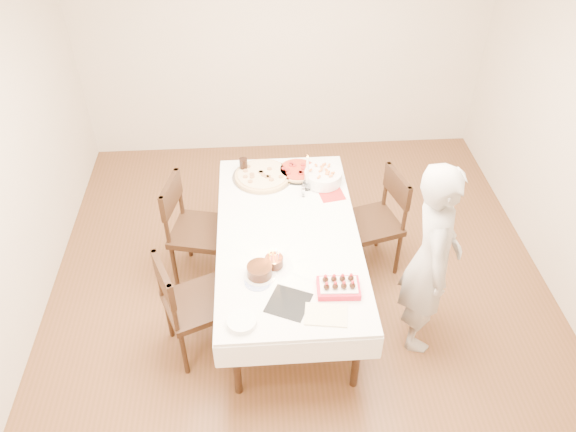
{
  "coord_description": "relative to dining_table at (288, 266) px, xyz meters",
  "views": [
    {
      "loc": [
        -0.35,
        -3.33,
        3.78
      ],
      "look_at": [
        -0.12,
        0.04,
        0.93
      ],
      "focal_mm": 35.0,
      "sensor_mm": 36.0,
      "label": 1
    }
  ],
  "objects": [
    {
      "name": "pizza_white",
      "position": [
        -0.18,
        0.77,
        0.4
      ],
      "size": [
        0.56,
        0.56,
        0.04
      ],
      "primitive_type": "cylinder",
      "rotation": [
        0.0,
        0.0,
        0.01
      ],
      "color": "beige",
      "rests_on": "dining_table"
    },
    {
      "name": "wall_back",
      "position": [
        0.12,
        2.46,
        0.98
      ],
      "size": [
        4.5,
        0.04,
        2.7
      ],
      "primitive_type": "cube",
      "color": "beige",
      "rests_on": "floor"
    },
    {
      "name": "cake_board",
      "position": [
        -0.05,
        -0.74,
        0.38
      ],
      "size": [
        0.37,
        0.37,
        0.01
      ],
      "primitive_type": "cube",
      "rotation": [
        0.0,
        0.0,
        -0.43
      ],
      "color": "black",
      "rests_on": "dining_table"
    },
    {
      "name": "shaker_pair",
      "position": [
        0.17,
        0.47,
        0.42
      ],
      "size": [
        0.08,
        0.08,
        0.08
      ],
      "primitive_type": null,
      "rotation": [
        0.0,
        0.0,
        0.11
      ],
      "color": "white",
      "rests_on": "dining_table"
    },
    {
      "name": "chair_left_dessert",
      "position": [
        -0.73,
        -0.48,
        0.12
      ],
      "size": [
        0.66,
        0.66,
        1.0
      ],
      "primitive_type": null,
      "rotation": [
        0.0,
        0.0,
        3.53
      ],
      "color": "black",
      "rests_on": "floor"
    },
    {
      "name": "taper_candle",
      "position": [
        0.21,
        0.58,
        0.56
      ],
      "size": [
        0.09,
        0.09,
        0.36
      ],
      "primitive_type": "cylinder",
      "rotation": [
        0.0,
        0.0,
        0.11
      ],
      "color": "white",
      "rests_on": "dining_table"
    },
    {
      "name": "strawberry_box",
      "position": [
        0.32,
        -0.65,
        0.41
      ],
      "size": [
        0.32,
        0.22,
        0.08
      ],
      "primitive_type": null,
      "rotation": [
        0.0,
        0.0,
        -0.05
      ],
      "color": "red",
      "rests_on": "dining_table"
    },
    {
      "name": "layer_cake",
      "position": [
        -0.24,
        -0.46,
        0.42
      ],
      "size": [
        0.25,
        0.25,
        0.1
      ],
      "primitive_type": "cylinder",
      "rotation": [
        0.0,
        0.0,
        0.03
      ],
      "color": "#371C0D",
      "rests_on": "dining_table"
    },
    {
      "name": "pasta_bowl",
      "position": [
        0.36,
        0.66,
        0.44
      ],
      "size": [
        0.4,
        0.4,
        0.11
      ],
      "primitive_type": "cylinder",
      "rotation": [
        0.0,
        0.0,
        0.22
      ],
      "color": "white",
      "rests_on": "dining_table"
    },
    {
      "name": "person",
      "position": [
        1.04,
        -0.47,
        0.47
      ],
      "size": [
        0.53,
        0.69,
        1.69
      ],
      "primitive_type": "imported",
      "rotation": [
        0.0,
        0.0,
        1.36
      ],
      "color": "#B4AFAA",
      "rests_on": "floor"
    },
    {
      "name": "plate_stack",
      "position": [
        -0.38,
        -0.91,
        0.4
      ],
      "size": [
        0.25,
        0.25,
        0.04
      ],
      "primitive_type": "cylinder",
      "rotation": [
        0.0,
        0.0,
        -0.26
      ],
      "color": "white",
      "rests_on": "dining_table"
    },
    {
      "name": "chair_left_savory",
      "position": [
        -0.75,
        0.33,
        0.14
      ],
      "size": [
        0.63,
        0.63,
        1.03
      ],
      "primitive_type": null,
      "rotation": [
        0.0,
        0.0,
        2.92
      ],
      "color": "black",
      "rests_on": "floor"
    },
    {
      "name": "dining_table",
      "position": [
        0.0,
        0.0,
        0.0
      ],
      "size": [
        1.51,
        2.31,
        0.75
      ],
      "primitive_type": "cube",
      "rotation": [
        0.0,
        0.0,
        0.19
      ],
      "color": "white",
      "rests_on": "floor"
    },
    {
      "name": "pizza_pepperoni",
      "position": [
        0.15,
        0.83,
        0.4
      ],
      "size": [
        0.4,
        0.4,
        0.04
      ],
      "primitive_type": "cylinder",
      "rotation": [
        0.0,
        0.0,
        0.0
      ],
      "color": "red",
      "rests_on": "dining_table"
    },
    {
      "name": "birthday_cake",
      "position": [
        -0.13,
        -0.37,
        0.46
      ],
      "size": [
        0.16,
        0.16,
        0.14
      ],
      "primitive_type": "cylinder",
      "rotation": [
        0.0,
        0.0,
        -0.23
      ],
      "color": "#38170F",
      "rests_on": "dining_table"
    },
    {
      "name": "red_placemat",
      "position": [
        0.42,
        0.48,
        0.38
      ],
      "size": [
        0.24,
        0.24,
        0.01
      ],
      "primitive_type": "cube",
      "rotation": [
        0.0,
        0.0,
        0.18
      ],
      "color": "#B21E1E",
      "rests_on": "dining_table"
    },
    {
      "name": "box_lid",
      "position": [
        0.2,
        -0.87,
        0.38
      ],
      "size": [
        0.32,
        0.24,
        0.02
      ],
      "primitive_type": "cube",
      "rotation": [
        0.0,
        0.0,
        -0.15
      ],
      "color": "beige",
      "rests_on": "dining_table"
    },
    {
      "name": "china_plate",
      "position": [
        -0.26,
        -0.52,
        0.38
      ],
      "size": [
        0.24,
        0.24,
        0.01
      ],
      "primitive_type": "cylinder",
      "rotation": [
        0.0,
        0.0,
        -0.24
      ],
      "color": "white",
      "rests_on": "dining_table"
    },
    {
      "name": "chair_right_savory",
      "position": [
        0.77,
        0.36,
        0.12
      ],
      "size": [
        0.62,
        0.62,
        0.99
      ],
      "primitive_type": null,
      "rotation": [
        0.0,
        0.0,
        0.26
      ],
      "color": "black",
      "rests_on": "floor"
    },
    {
      "name": "floor",
      "position": [
        0.12,
        -0.04,
        -0.38
      ],
      "size": [
        5.0,
        5.0,
        0.0
      ],
      "primitive_type": "plane",
      "color": "brown",
      "rests_on": "ground"
    },
    {
      "name": "cola_glass",
      "position": [
        -0.35,
        0.88,
        0.44
      ],
      "size": [
        0.08,
        0.08,
        0.14
      ],
      "primitive_type": "cylinder",
      "rotation": [
        0.0,
        0.0,
        0.05
      ],
      "color": "black",
      "rests_on": "dining_table"
    }
  ]
}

